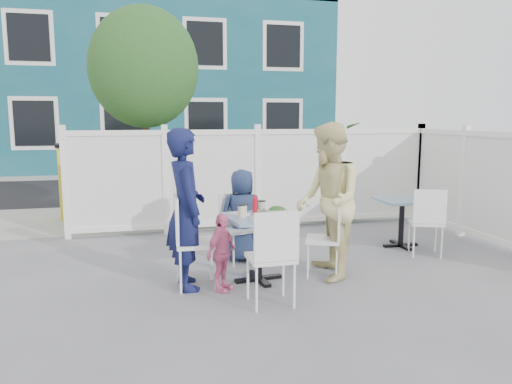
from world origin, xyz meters
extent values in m
plane|color=slate|center=(0.00, 0.00, 0.00)|extent=(80.00, 80.00, 0.00)
cube|color=gray|center=(0.00, 3.80, 0.01)|extent=(24.00, 2.60, 0.01)
cube|color=black|center=(0.00, 7.50, 0.00)|extent=(24.00, 5.00, 0.01)
cube|color=gray|center=(0.00, 10.60, 0.01)|extent=(24.00, 1.60, 0.01)
cube|color=#125360|center=(-0.50, 14.00, 3.00)|extent=(11.00, 6.00, 6.00)
cube|color=black|center=(-3.00, 11.02, 1.60)|extent=(1.20, 0.04, 1.40)
cube|color=black|center=(1.00, 11.02, 1.60)|extent=(1.20, 0.04, 1.40)
cube|color=black|center=(-3.00, 11.02, 4.10)|extent=(1.20, 0.04, 1.40)
cube|color=black|center=(1.00, 11.02, 4.10)|extent=(1.20, 0.04, 1.40)
cube|color=white|center=(0.10, 2.40, 0.82)|extent=(5.80, 0.04, 1.40)
cube|color=white|center=(0.10, 2.40, 1.56)|extent=(5.86, 0.08, 0.08)
cube|color=white|center=(0.10, 2.40, 0.06)|extent=(5.86, 0.08, 0.12)
cube|color=white|center=(3.00, 0.60, 0.82)|extent=(0.04, 3.60, 1.40)
cube|color=white|center=(3.00, 0.60, 1.56)|extent=(0.08, 3.66, 0.08)
cube|color=white|center=(3.00, 0.60, 0.06)|extent=(0.08, 3.66, 0.12)
cylinder|color=#382316|center=(-1.60, 3.30, 1.20)|extent=(0.12, 0.12, 2.40)
ellipsoid|color=#21431A|center=(-1.60, 3.30, 2.60)|extent=(1.80, 1.62, 1.98)
cube|color=gold|center=(-2.77, 4.00, 0.64)|extent=(0.75, 0.58, 1.27)
imported|color=#21431A|center=(-0.40, 3.10, 0.79)|extent=(1.12, 1.12, 1.58)
imported|color=#21431A|center=(1.59, 3.00, 0.85)|extent=(1.87, 1.96, 1.69)
cube|color=slate|center=(-0.51, -0.12, 0.71)|extent=(0.78, 0.78, 0.04)
cylinder|color=black|center=(-0.51, -0.12, 0.36)|extent=(0.08, 0.08, 0.67)
cube|color=black|center=(-0.51, -0.12, 0.02)|extent=(0.55, 0.16, 0.04)
cube|color=black|center=(-0.51, -0.12, 0.02)|extent=(0.16, 0.55, 0.04)
cube|color=slate|center=(1.78, 0.83, 0.65)|extent=(0.65, 0.65, 0.04)
cylinder|color=black|center=(1.78, 0.83, 0.33)|extent=(0.07, 0.07, 0.62)
cube|color=black|center=(1.78, 0.83, 0.02)|extent=(0.50, 0.08, 0.04)
cube|color=black|center=(1.78, 0.83, 0.02)|extent=(0.08, 0.50, 0.04)
cube|color=white|center=(-1.20, -0.16, 0.48)|extent=(0.44, 0.46, 0.04)
cube|color=white|center=(-1.40, -0.15, 0.74)|extent=(0.04, 0.45, 0.48)
cylinder|color=white|center=(-1.01, 0.03, 0.24)|extent=(0.03, 0.03, 0.48)
cylinder|color=white|center=(-1.02, -0.36, 0.24)|extent=(0.03, 0.03, 0.48)
cylinder|color=white|center=(-1.37, 0.04, 0.24)|extent=(0.03, 0.03, 0.48)
cylinder|color=white|center=(-1.38, -0.35, 0.24)|extent=(0.03, 0.03, 0.48)
cube|color=white|center=(0.25, -0.11, 0.42)|extent=(0.49, 0.50, 0.04)
cube|color=white|center=(0.41, -0.18, 0.65)|extent=(0.18, 0.37, 0.42)
cylinder|color=white|center=(0.04, -0.21, 0.21)|extent=(0.02, 0.02, 0.42)
cylinder|color=white|center=(0.17, 0.10, 0.21)|extent=(0.02, 0.02, 0.42)
cylinder|color=white|center=(0.33, -0.33, 0.21)|extent=(0.02, 0.02, 0.42)
cylinder|color=white|center=(0.46, -0.02, 0.21)|extent=(0.02, 0.02, 0.42)
cube|color=white|center=(-0.57, 0.63, 0.41)|extent=(0.47, 0.46, 0.04)
cube|color=white|center=(-0.62, 0.80, 0.64)|extent=(0.37, 0.14, 0.41)
cylinder|color=white|center=(-0.37, 0.53, 0.21)|extent=(0.02, 0.02, 0.41)
cylinder|color=white|center=(-0.68, 0.43, 0.21)|extent=(0.02, 0.02, 0.41)
cylinder|color=white|center=(-0.46, 0.83, 0.21)|extent=(0.02, 0.02, 0.41)
cylinder|color=white|center=(-0.77, 0.73, 0.21)|extent=(0.02, 0.02, 0.41)
cube|color=white|center=(-0.56, -0.82, 0.46)|extent=(0.43, 0.41, 0.04)
cube|color=white|center=(-0.56, -1.02, 0.71)|extent=(0.43, 0.04, 0.46)
cylinder|color=white|center=(-0.75, -0.65, 0.23)|extent=(0.02, 0.02, 0.46)
cylinder|color=white|center=(-0.38, -0.65, 0.23)|extent=(0.02, 0.02, 0.46)
cylinder|color=white|center=(-0.75, -1.00, 0.23)|extent=(0.02, 0.02, 0.46)
cylinder|color=white|center=(-0.38, -1.00, 0.23)|extent=(0.02, 0.02, 0.46)
cube|color=white|center=(1.87, 0.37, 0.43)|extent=(0.51, 0.50, 0.04)
cube|color=white|center=(1.80, 0.20, 0.67)|extent=(0.39, 0.17, 0.43)
cylinder|color=white|center=(1.76, 0.59, 0.22)|extent=(0.02, 0.02, 0.43)
cylinder|color=white|center=(2.09, 0.47, 0.22)|extent=(0.02, 0.02, 0.43)
cylinder|color=white|center=(1.65, 0.28, 0.22)|extent=(0.02, 0.02, 0.43)
cylinder|color=white|center=(1.97, 0.16, 0.22)|extent=(0.02, 0.02, 0.43)
imported|color=#111640|center=(-1.30, -0.14, 0.84)|extent=(0.47, 0.65, 1.69)
imported|color=gold|center=(0.27, -0.19, 0.87)|extent=(0.77, 0.93, 1.75)
imported|color=navy|center=(-0.52, 0.69, 0.58)|extent=(0.58, 0.40, 1.16)
imported|color=pink|center=(-0.96, -0.35, 0.41)|extent=(0.47, 0.49, 0.82)
cylinder|color=white|center=(-0.52, -0.27, 0.74)|extent=(0.22, 0.22, 0.01)
cylinder|color=white|center=(-0.69, 0.00, 0.74)|extent=(0.23, 0.23, 0.02)
imported|color=white|center=(-0.29, -0.08, 0.76)|extent=(0.25, 0.25, 0.06)
cylinder|color=beige|center=(-0.70, -0.16, 0.79)|extent=(0.09, 0.09, 0.13)
cylinder|color=beige|center=(-0.42, 0.08, 0.79)|extent=(0.08, 0.08, 0.12)
cylinder|color=#B40E1B|center=(-0.53, -0.04, 0.82)|extent=(0.06, 0.06, 0.18)
cylinder|color=white|center=(-0.60, 0.11, 0.77)|extent=(0.03, 0.03, 0.07)
cylinder|color=black|center=(-0.58, 0.16, 0.77)|extent=(0.03, 0.03, 0.08)
camera|label=1|loc=(-1.79, -5.29, 1.80)|focal=35.00mm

